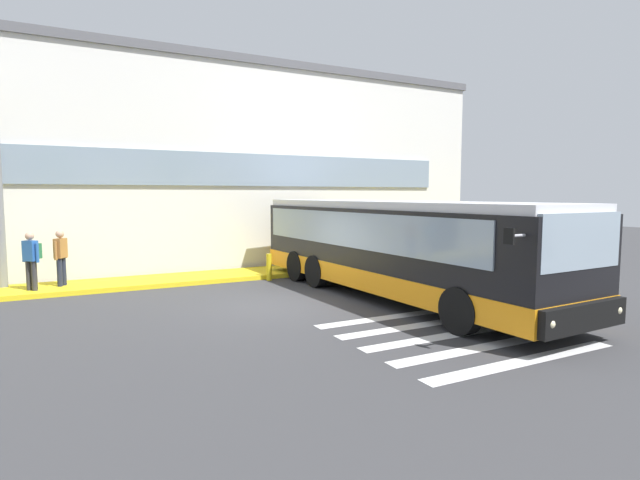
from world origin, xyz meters
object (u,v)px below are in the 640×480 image
(bus_main_foreground, at_px, (394,250))
(passenger_by_doorway, at_px, (61,255))
(safety_bollard_yellow, at_px, (269,267))
(passenger_near_column, at_px, (32,257))

(bus_main_foreground, xyz_separation_m, passenger_by_doorway, (-8.30, 5.30, -0.26))
(bus_main_foreground, bearing_deg, safety_bollard_yellow, 117.32)
(passenger_near_column, height_order, passenger_by_doorway, same)
(bus_main_foreground, distance_m, safety_bollard_yellow, 4.71)
(passenger_by_doorway, height_order, safety_bollard_yellow, passenger_by_doorway)
(passenger_near_column, xyz_separation_m, safety_bollard_yellow, (6.91, -0.80, -0.66))
(bus_main_foreground, relative_size, passenger_by_doorway, 6.78)
(passenger_near_column, relative_size, safety_bollard_yellow, 1.86)
(safety_bollard_yellow, bearing_deg, bus_main_foreground, -62.68)
(passenger_near_column, xyz_separation_m, passenger_by_doorway, (0.73, 0.39, -0.03))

